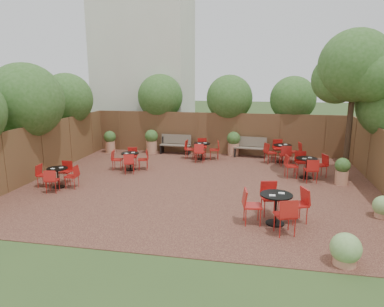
# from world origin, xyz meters

# --- Properties ---
(ground) EXTENTS (80.00, 80.00, 0.00)m
(ground) POSITION_xyz_m (0.00, 0.00, 0.00)
(ground) COLOR #354F23
(ground) RESTS_ON ground
(courtyard_paving) EXTENTS (12.00, 10.00, 0.02)m
(courtyard_paving) POSITION_xyz_m (0.00, 0.00, 0.01)
(courtyard_paving) COLOR #361A16
(courtyard_paving) RESTS_ON ground
(fence_back) EXTENTS (12.00, 0.08, 2.00)m
(fence_back) POSITION_xyz_m (0.00, 5.00, 1.00)
(fence_back) COLOR #532E1F
(fence_back) RESTS_ON ground
(fence_left) EXTENTS (0.08, 10.00, 2.00)m
(fence_left) POSITION_xyz_m (-6.00, 0.00, 1.00)
(fence_left) COLOR #532E1F
(fence_left) RESTS_ON ground
(neighbour_building) EXTENTS (5.00, 4.00, 8.00)m
(neighbour_building) POSITION_xyz_m (-4.50, 8.00, 4.00)
(neighbour_building) COLOR beige
(neighbour_building) RESTS_ON ground
(overhang_foliage) EXTENTS (15.74, 10.51, 2.77)m
(overhang_foliage) POSITION_xyz_m (-1.99, 2.41, 2.72)
(overhang_foliage) COLOR #2C531B
(overhang_foliage) RESTS_ON ground
(courtyard_tree) EXTENTS (2.69, 2.59, 5.31)m
(courtyard_tree) POSITION_xyz_m (5.12, 1.69, 3.90)
(courtyard_tree) COLOR black
(courtyard_tree) RESTS_ON courtyard_paving
(park_bench_left) EXTENTS (1.51, 0.54, 0.92)m
(park_bench_left) POSITION_xyz_m (-1.96, 4.63, 0.49)
(park_bench_left) COLOR brown
(park_bench_left) RESTS_ON courtyard_paving
(park_bench_right) EXTENTS (1.53, 0.62, 0.92)m
(park_bench_right) POSITION_xyz_m (1.61, 4.63, 0.49)
(park_bench_right) COLOR brown
(park_bench_right) RESTS_ON courtyard_paving
(bistro_tables) EXTENTS (9.90, 8.36, 0.93)m
(bistro_tables) POSITION_xyz_m (0.64, 1.01, 0.46)
(bistro_tables) COLOR black
(bistro_tables) RESTS_ON courtyard_paving
(planters) EXTENTS (10.61, 4.33, 1.15)m
(planters) POSITION_xyz_m (-1.13, 3.91, 0.61)
(planters) COLOR #B37859
(planters) RESTS_ON courtyard_paving
(low_shrubs) EXTENTS (2.14, 3.32, 0.68)m
(low_shrubs) POSITION_xyz_m (4.66, -3.85, 0.33)
(low_shrubs) COLOR #B37859
(low_shrubs) RESTS_ON courtyard_paving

